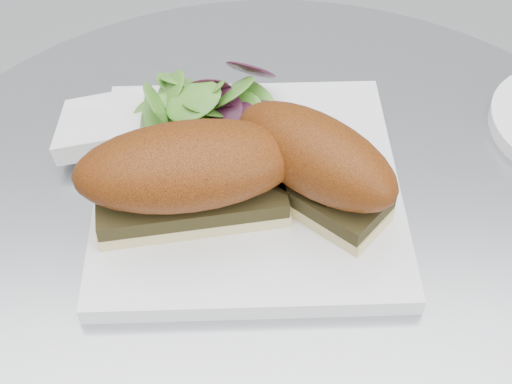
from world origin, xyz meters
TOP-DOWN VIEW (x-y plane):
  - plate at (-0.02, 0.06)m, footprint 0.25×0.25m
  - sandwich_left at (-0.07, 0.03)m, footprint 0.18×0.10m
  - sandwich_right at (0.03, 0.04)m, footprint 0.15×0.14m
  - salad at (-0.05, 0.13)m, footprint 0.11×0.11m
  - napkin at (-0.13, 0.12)m, footprint 0.13×0.13m

SIDE VIEW (x-z plane):
  - plate at x=-0.02m, z-range 0.73..0.75m
  - napkin at x=-0.13m, z-range 0.73..0.75m
  - salad at x=-0.05m, z-range 0.75..0.80m
  - sandwich_left at x=-0.07m, z-range 0.75..0.83m
  - sandwich_right at x=0.03m, z-range 0.75..0.83m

